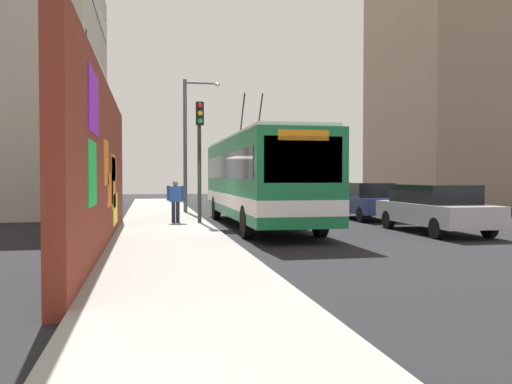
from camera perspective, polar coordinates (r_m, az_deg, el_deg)
name	(u,v)px	position (r m, az deg, el deg)	size (l,w,h in m)	color
ground_plane	(215,231)	(18.19, -4.42, -4.18)	(80.00, 80.00, 0.00)	black
sidewalk_slab	(167,230)	(18.06, -9.48, -4.00)	(48.00, 3.20, 0.15)	gray
graffiti_wall	(103,166)	(14.38, -16.02, 2.64)	(14.73, 0.32, 4.22)	maroon
building_far_left	(8,87)	(30.62, -24.88, 10.08)	(13.04, 8.89, 12.83)	#B2A899
building_far_right	(439,85)	(38.61, 18.94, 10.73)	(10.59, 6.46, 16.01)	gray
city_bus	(259,177)	(19.63, 0.35, 1.61)	(11.49, 2.55, 5.08)	#19723F
parked_car_silver	(434,207)	(18.48, 18.47, -1.56)	(4.94, 1.94, 1.58)	#B7B7BC
parked_car_navy	(365,200)	(23.58, 11.56, -0.85)	(4.43, 1.80, 1.58)	navy
parked_car_white	(320,195)	(29.43, 6.82, -0.34)	(4.36, 1.76, 1.58)	white
pedestrian_midblock	(176,198)	(19.87, -8.57, -0.66)	(0.22, 0.64, 1.55)	#1E1E2D
traffic_light	(200,142)	(19.72, -6.03, 5.35)	(0.49, 0.28, 4.44)	#2D382D
street_lamp	(189,136)	(26.06, -7.11, 5.98)	(0.44, 1.79, 6.36)	#4C4C51
curbside_puddle	(234,232)	(17.91, -2.37, -4.26)	(1.50, 1.50, 0.00)	black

